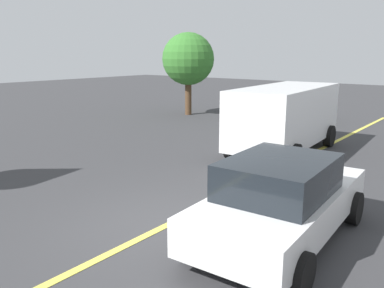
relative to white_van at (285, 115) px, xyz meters
The scene contains 6 objects.
ground_plane 7.04m from the white_van, behind, with size 80.00×80.00×0.00m, color #38383A.
lane_marking_centre 4.16m from the white_van, 168.07° to the right, with size 28.00×0.16×0.01m, color #E0D14C.
white_van is the anchor object (origin of this frame).
car_white_mid_road 6.65m from the white_van, 154.88° to the right, with size 4.38×2.19×1.54m.
car_green_far_lane 6.95m from the white_van, 22.93° to the left, with size 4.40×2.31×1.59m.
tree_left_verge 9.32m from the white_van, 59.14° to the left, with size 2.76×2.76×4.35m.
Camera 1 is at (-5.25, -4.83, 3.25)m, focal length 37.34 mm.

